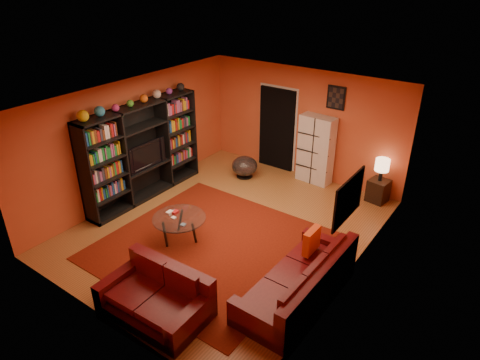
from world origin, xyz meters
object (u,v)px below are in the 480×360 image
Objects in this scene: storage_cabinet at (316,150)px; bowl_chair at (245,166)px; sofa at (302,282)px; entertainment_unit at (143,152)px; coffee_table at (179,220)px; loveseat at (158,295)px; table_lamp at (382,165)px; side_table at (378,191)px; tv at (144,154)px.

storage_cabinet is 1.75m from bowl_chair.
entertainment_unit is at bearing 169.30° from sofa.
coffee_table is 2.97m from bowl_chair.
table_lamp is at bearing -18.01° from loveseat.
coffee_table is at bearing -25.87° from entertainment_unit.
entertainment_unit reaches higher than loveseat.
loveseat is 5.24m from storage_cabinet.
entertainment_unit reaches higher than sofa.
side_table is (3.05, 0.73, -0.03)m from bowl_chair.
entertainment_unit is at bearing -147.48° from table_lamp.
tv is 3.72m from loveseat.
table_lamp reaches higher than sofa.
tv is (0.05, -0.03, -0.04)m from entertainment_unit.
sofa is 2.59m from coffee_table.
bowl_chair is at bearing -166.54° from side_table.
table_lamp is at bearing -56.93° from tv.
tv is 4.51m from sofa.
coffee_table is (1.78, -0.86, -0.56)m from tv.
bowl_chair is (-3.15, 2.93, -0.01)m from sofa.
bowl_chair is at bearing 58.00° from entertainment_unit.
side_table is at bearing 0.00° from table_lamp.
table_lamp reaches higher than side_table.
tv is at bearing 169.49° from sofa.
table_lamp reaches higher than coffee_table.
storage_cabinet reaches higher than tv.
coffee_table is (-0.99, 1.53, 0.17)m from loveseat.
entertainment_unit is 4.79× the size of bowl_chair.
table_lamp is at bearing 32.52° from entertainment_unit.
loveseat is 1.65× the size of coffee_table.
loveseat is at bearing -70.71° from bowl_chair.
entertainment_unit is 0.07m from tv.
entertainment_unit is 1.27× the size of sofa.
sofa is at bearing -48.70° from loveseat.
side_table is at bearing -56.93° from tv.
sofa is 2.19m from loveseat.
sofa is 1.45× the size of loveseat.
loveseat is 3.26× the size of side_table.
entertainment_unit is at bearing -122.00° from bowl_chair.
bowl_chair is at bearing 138.06° from sofa.
sofa is 3.71m from table_lamp.
bowl_chair is 1.25× the size of table_lamp.
tv is 0.62× the size of storage_cabinet.
sofa is at bearing -42.93° from bowl_chair.
bowl_chair is (-1.48, -0.78, -0.53)m from storage_cabinet.
table_lamp is at bearing 0.00° from side_table.
table_lamp is at bearing 55.67° from coffee_table.
storage_cabinet is (2.69, 2.83, -0.20)m from tv.
coffee_table is at bearing 31.00° from loveseat.
side_table is 0.61m from table_lamp.
storage_cabinet reaches higher than side_table.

